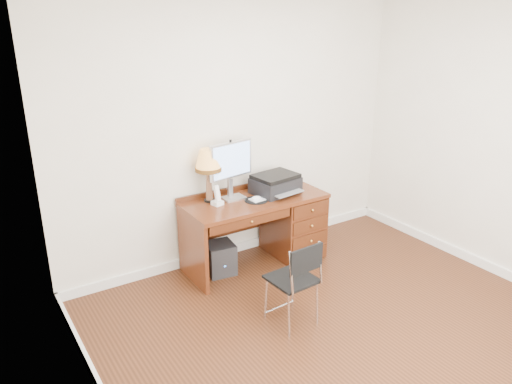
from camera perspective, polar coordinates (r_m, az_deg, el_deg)
ground at (r=4.53m, az=9.74°, el=-15.03°), size 4.00×4.00×0.00m
room_shell at (r=4.90m, az=4.77°, el=-11.11°), size 4.00×4.00×4.00m
desk at (r=5.46m, az=2.69°, el=-3.36°), size 1.50×0.67×0.75m
monitor at (r=5.06m, az=-2.82°, el=3.32°), size 0.52×0.20×0.59m
keyboard at (r=5.18m, az=1.39°, el=-0.55°), size 0.43×0.15×0.02m
mouse_pad at (r=5.09m, az=0.02°, el=-0.84°), size 0.24×0.24×0.05m
printer at (r=5.29m, az=2.23°, el=0.96°), size 0.51×0.42×0.21m
leg_lamp at (r=4.97m, az=-5.48°, el=3.26°), size 0.27×0.27×0.55m
phone at (r=4.98m, az=-4.45°, el=-0.83°), size 0.11×0.11×0.20m
pen_cup at (r=5.32m, az=0.59°, el=0.56°), size 0.08×0.08×0.11m
chair at (r=4.28m, az=4.62°, el=-9.50°), size 0.39×0.39×0.79m
equipment_box at (r=5.22m, az=-4.15°, el=-7.56°), size 0.32×0.32×0.33m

